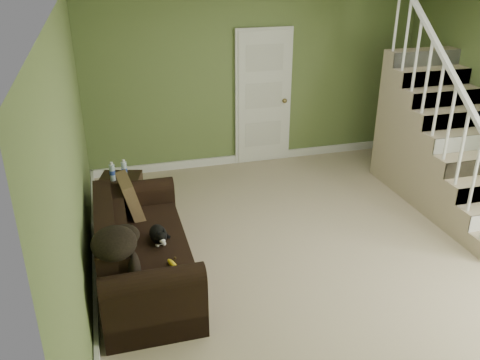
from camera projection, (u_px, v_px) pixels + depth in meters
floor at (328, 252)px, 5.57m from camera, size 5.00×5.50×0.01m
ceiling at (349, 3)px, 4.48m from camera, size 5.00×5.50×0.01m
wall_back at (256, 78)px, 7.43m from camera, size 5.00×0.04×2.60m
wall_left at (75, 167)px, 4.42m from camera, size 0.04×5.50×2.60m
baseboard_back at (256, 157)px, 7.92m from camera, size 5.00×0.04×0.12m
baseboard_left at (95, 284)px, 4.95m from camera, size 0.04×5.50×0.12m
door at (263, 98)px, 7.54m from camera, size 0.86×0.12×2.02m
staircase at (441, 149)px, 6.63m from camera, size 1.00×2.51×2.82m
sofa at (140, 253)px, 5.00m from camera, size 0.87×2.00×0.79m
side_table at (122, 198)px, 6.13m from camera, size 0.57×0.57×0.79m
cat at (159, 235)px, 4.91m from camera, size 0.23×0.44×0.21m
banana at (172, 264)px, 4.56m from camera, size 0.10×0.18×0.05m
throw_pillow at (131, 198)px, 5.43m from camera, size 0.28×0.50×0.49m
throw_blanket at (114, 243)px, 4.20m from camera, size 0.41×0.52×0.20m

